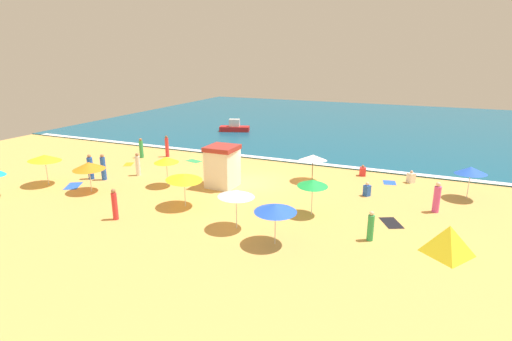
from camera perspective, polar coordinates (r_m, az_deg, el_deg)
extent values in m
plane|color=#E0A856|center=(28.58, -0.48, -1.63)|extent=(60.00, 60.00, 0.00)
cube|color=#0F567A|center=(54.68, 11.65, 6.76)|extent=(60.00, 44.00, 0.10)
cube|color=white|center=(34.17, 3.83, 1.53)|extent=(57.00, 0.70, 0.01)
cube|color=white|center=(27.37, -4.78, 0.29)|extent=(1.89, 1.97, 2.55)
cube|color=#A5332D|center=(27.01, -4.85, 3.19)|extent=(1.97, 2.06, 0.30)
cylinder|color=silver|center=(22.79, 7.96, -3.83)|extent=(0.05, 0.05, 2.03)
cone|color=green|center=(22.50, 8.05, -1.74)|extent=(2.27, 2.28, 0.48)
cylinder|color=silver|center=(20.85, -2.79, -5.59)|extent=(0.05, 0.05, 2.06)
cone|color=white|center=(20.53, -2.82, -3.25)|extent=(2.71, 2.71, 0.42)
cylinder|color=#4C3823|center=(28.80, 8.02, 0.31)|extent=(0.05, 0.05, 1.88)
cone|color=white|center=(28.59, 8.09, 1.84)|extent=(2.59, 2.61, 0.55)
cylinder|color=silver|center=(31.28, -27.60, 0.05)|extent=(0.05, 0.05, 2.08)
cone|color=yellow|center=(31.07, -27.81, 1.62)|extent=(3.01, 3.01, 0.55)
cylinder|color=silver|center=(28.31, 27.97, -1.61)|extent=(0.05, 0.05, 2.03)
cone|color=blue|center=(28.09, 28.19, 0.03)|extent=(2.63, 2.63, 0.55)
cylinder|color=silver|center=(28.08, -12.51, -0.20)|extent=(0.05, 0.05, 2.02)
cone|color=yellow|center=(27.85, -12.62, 1.50)|extent=(1.91, 1.91, 0.44)
cylinder|color=silver|center=(28.47, -22.49, -0.91)|extent=(0.05, 0.05, 1.96)
cone|color=orange|center=(28.26, -22.66, 0.62)|extent=(2.79, 2.80, 0.54)
cylinder|color=silver|center=(19.20, 2.74, -7.69)|extent=(0.05, 0.05, 2.00)
cone|color=blue|center=(18.87, 2.77, -5.32)|extent=(2.38, 2.38, 0.43)
cylinder|color=silver|center=(24.15, -10.08, -2.87)|extent=(0.05, 0.05, 1.94)
cone|color=yellow|center=(23.89, -10.18, -0.94)|extent=(2.70, 2.69, 0.51)
pyramid|color=yellow|center=(20.39, 25.64, -8.85)|extent=(2.06, 2.27, 1.38)
cube|color=white|center=(30.35, 21.14, -0.98)|extent=(0.64, 0.64, 0.71)
sphere|color=#DBA884|center=(30.23, 21.23, -0.18)|extent=(0.21, 0.21, 0.21)
cylinder|color=red|center=(36.22, -12.52, 3.22)|extent=(0.44, 0.44, 1.68)
sphere|color=brown|center=(36.02, -12.61, 4.68)|extent=(0.22, 0.22, 0.22)
cube|color=red|center=(30.96, 14.89, -0.15)|extent=(0.53, 0.53, 0.64)
sphere|color=#9E6B47|center=(30.85, 14.95, 0.58)|extent=(0.20, 0.20, 0.20)
cylinder|color=green|center=(20.45, 15.95, -7.83)|extent=(0.45, 0.45, 1.31)
sphere|color=beige|center=(20.16, 16.12, -5.86)|extent=(0.23, 0.23, 0.23)
cylinder|color=blue|center=(30.84, -20.85, 0.25)|extent=(0.46, 0.46, 1.67)
sphere|color=#9E6B47|center=(30.61, -21.02, 1.96)|extent=(0.25, 0.25, 0.25)
cube|color=blue|center=(26.68, 15.47, -2.76)|extent=(0.51, 0.51, 0.71)
sphere|color=beige|center=(26.54, 15.55, -1.81)|extent=(0.24, 0.24, 0.24)
cylinder|color=green|center=(36.44, -15.97, 2.91)|extent=(0.49, 0.49, 1.50)
sphere|color=#9E6B47|center=(36.26, -16.08, 4.24)|extent=(0.26, 0.26, 0.26)
cylinder|color=#D84CA5|center=(25.22, 24.25, -3.75)|extent=(0.52, 0.52, 1.55)
sphere|color=beige|center=(24.95, 24.49, -1.81)|extent=(0.28, 0.28, 0.28)
cylinder|color=red|center=(23.32, -19.40, -4.81)|extent=(0.31, 0.31, 1.54)
sphere|color=#9E6B47|center=(23.03, -19.61, -2.76)|extent=(0.25, 0.25, 0.25)
cylinder|color=white|center=(31.16, -16.41, 0.64)|extent=(0.45, 0.45, 1.48)
sphere|color=#9E6B47|center=(30.95, -16.54, 2.16)|extent=(0.25, 0.25, 0.25)
cylinder|color=blue|center=(31.42, -22.44, 0.29)|extent=(0.54, 0.54, 1.60)
sphere|color=#9E6B47|center=(31.20, -22.62, 1.90)|extent=(0.25, 0.25, 0.25)
cube|color=black|center=(23.02, 18.64, -7.05)|extent=(1.46, 1.75, 0.01)
cube|color=green|center=(34.49, -8.81, 1.34)|extent=(1.53, 1.12, 0.01)
cube|color=blue|center=(29.93, 18.42, -1.64)|extent=(1.04, 1.19, 0.01)
cube|color=orange|center=(34.71, -17.64, 0.85)|extent=(1.10, 1.32, 0.01)
cube|color=blue|center=(30.46, -24.52, -2.00)|extent=(1.58, 1.84, 0.01)
cube|color=red|center=(46.86, -3.06, 5.93)|extent=(3.63, 2.28, 0.57)
cube|color=silver|center=(46.74, -3.08, 6.78)|extent=(1.37, 1.10, 0.84)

